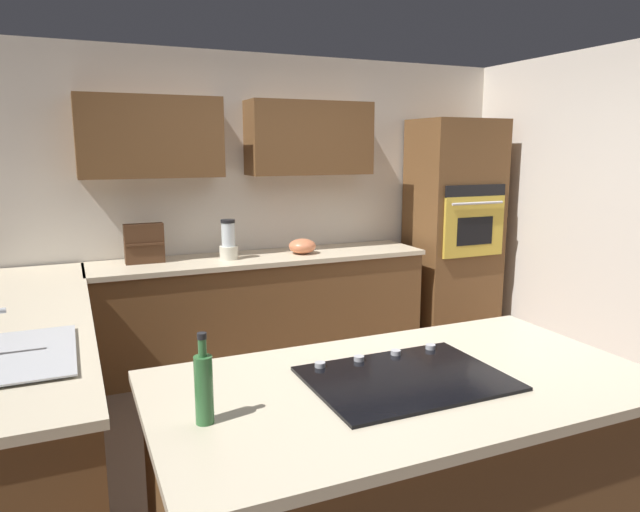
% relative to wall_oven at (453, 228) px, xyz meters
% --- Properties ---
extents(ground_plane, '(14.00, 14.00, 0.00)m').
position_rel_wall_oven_xyz_m(ground_plane, '(1.85, 1.72, -1.03)').
color(ground_plane, brown).
extents(wall_back, '(6.00, 0.44, 2.60)m').
position_rel_wall_oven_xyz_m(wall_back, '(1.91, -0.33, 0.40)').
color(wall_back, silver).
rests_on(wall_back, ground).
extents(wall_left, '(0.10, 4.00, 2.60)m').
position_rel_wall_oven_xyz_m(wall_left, '(-0.60, 1.42, 0.27)').
color(wall_left, silver).
rests_on(wall_left, ground).
extents(lower_cabinets_back, '(2.80, 0.60, 0.86)m').
position_rel_wall_oven_xyz_m(lower_cabinets_back, '(1.95, -0.00, -0.60)').
color(lower_cabinets_back, brown).
rests_on(lower_cabinets_back, ground).
extents(countertop_back, '(2.84, 0.64, 0.04)m').
position_rel_wall_oven_xyz_m(countertop_back, '(1.95, -0.00, -0.15)').
color(countertop_back, beige).
rests_on(countertop_back, lower_cabinets_back).
extents(lower_cabinets_side, '(0.60, 2.90, 0.86)m').
position_rel_wall_oven_xyz_m(lower_cabinets_side, '(3.67, 1.17, -0.60)').
color(lower_cabinets_side, brown).
rests_on(lower_cabinets_side, ground).
extents(countertop_side, '(0.64, 2.94, 0.04)m').
position_rel_wall_oven_xyz_m(countertop_side, '(3.67, 1.17, -0.15)').
color(countertop_side, beige).
rests_on(countertop_side, lower_cabinets_side).
extents(island_base, '(1.91, 0.99, 0.86)m').
position_rel_wall_oven_xyz_m(island_base, '(2.26, 2.75, -0.60)').
color(island_base, brown).
rests_on(island_base, ground).
extents(island_top, '(1.99, 1.07, 0.04)m').
position_rel_wall_oven_xyz_m(island_top, '(2.26, 2.75, -0.15)').
color(island_top, beige).
rests_on(island_top, island_base).
extents(wall_oven, '(0.80, 0.66, 2.07)m').
position_rel_wall_oven_xyz_m(wall_oven, '(0.00, 0.00, 0.00)').
color(wall_oven, brown).
rests_on(wall_oven, ground).
extents(sink_unit, '(0.46, 0.70, 0.23)m').
position_rel_wall_oven_xyz_m(sink_unit, '(3.68, 1.88, -0.12)').
color(sink_unit, '#515456').
rests_on(sink_unit, countertop_side).
extents(cooktop, '(0.76, 0.56, 0.03)m').
position_rel_wall_oven_xyz_m(cooktop, '(2.26, 2.75, -0.13)').
color(cooktop, black).
rests_on(cooktop, island_top).
extents(blender, '(0.15, 0.15, 0.33)m').
position_rel_wall_oven_xyz_m(blender, '(2.25, 0.03, 0.01)').
color(blender, beige).
rests_on(blender, countertop_back).
extents(mixing_bowl, '(0.24, 0.24, 0.13)m').
position_rel_wall_oven_xyz_m(mixing_bowl, '(1.60, 0.03, -0.07)').
color(mixing_bowl, '#CC724C').
rests_on(mixing_bowl, countertop_back).
extents(spice_rack, '(0.30, 0.11, 0.32)m').
position_rel_wall_oven_xyz_m(spice_rack, '(2.90, -0.08, 0.02)').
color(spice_rack, '#472B19').
rests_on(spice_rack, countertop_back).
extents(oil_bottle, '(0.06, 0.06, 0.31)m').
position_rel_wall_oven_xyz_m(oil_bottle, '(3.06, 2.79, -0.01)').
color(oil_bottle, '#336B38').
rests_on(oil_bottle, island_top).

